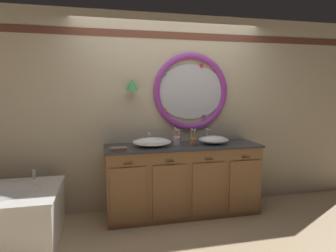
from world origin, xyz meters
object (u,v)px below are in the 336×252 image
(toothbrush_holder_left, at_px, (177,140))
(folded_hand_towel, at_px, (119,149))
(sink_basin_left, at_px, (152,142))
(toothbrush_holder_right, at_px, (193,142))
(sink_basin_right, at_px, (214,140))
(soap_dispenser, at_px, (179,138))

(toothbrush_holder_left, distance_m, folded_hand_towel, 0.77)
(sink_basin_left, distance_m, toothbrush_holder_left, 0.34)
(toothbrush_holder_right, bearing_deg, folded_hand_towel, -177.21)
(toothbrush_holder_left, xyz_separation_m, folded_hand_towel, (-0.74, -0.17, -0.05))
(sink_basin_right, relative_size, toothbrush_holder_right, 1.75)
(toothbrush_holder_right, bearing_deg, toothbrush_holder_left, 145.54)
(sink_basin_right, distance_m, folded_hand_towel, 1.23)
(sink_basin_left, bearing_deg, soap_dispenser, 25.28)
(folded_hand_towel, bearing_deg, sink_basin_left, 15.99)
(sink_basin_right, height_order, soap_dispenser, soap_dispenser)
(sink_basin_left, distance_m, toothbrush_holder_right, 0.52)
(toothbrush_holder_left, xyz_separation_m, soap_dispenser, (0.07, 0.14, 0.01))
(sink_basin_left, distance_m, soap_dispenser, 0.44)
(toothbrush_holder_right, xyz_separation_m, folded_hand_towel, (-0.93, -0.05, -0.04))
(sink_basin_left, xyz_separation_m, toothbrush_holder_right, (0.52, -0.07, -0.00))
(toothbrush_holder_right, distance_m, folded_hand_towel, 0.93)
(sink_basin_left, relative_size, toothbrush_holder_right, 2.14)
(toothbrush_holder_right, distance_m, soap_dispenser, 0.29)
(toothbrush_holder_right, relative_size, soap_dispenser, 1.49)
(folded_hand_towel, bearing_deg, toothbrush_holder_right, 2.79)
(toothbrush_holder_left, height_order, folded_hand_towel, toothbrush_holder_left)
(sink_basin_right, xyz_separation_m, soap_dispenser, (-0.42, 0.19, 0.01))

